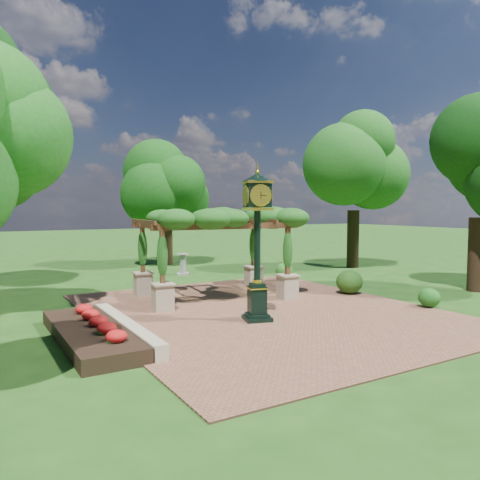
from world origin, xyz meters
TOP-DOWN VIEW (x-y plane):
  - ground at (0.00, 0.00)m, footprint 120.00×120.00m
  - brick_plaza at (0.00, 1.00)m, footprint 10.00×12.00m
  - border_wall at (-4.60, 0.50)m, footprint 0.35×5.00m
  - flower_bed at (-5.50, 0.50)m, footprint 1.50×5.00m
  - pedestal_clock at (-0.86, 0.08)m, footprint 1.07×1.07m
  - pergola at (-0.30, 3.85)m, footprint 5.64×3.87m
  - sundial at (1.10, 9.85)m, footprint 0.76×0.76m
  - shrub_front at (4.98, -1.31)m, footprint 0.74×0.74m
  - shrub_mid at (4.44, 1.83)m, footprint 1.15×1.15m
  - shrub_back at (4.46, 6.06)m, footprint 1.06×1.06m
  - tree_north at (2.02, 14.19)m, footprint 3.60×3.60m
  - tree_east_far at (10.32, 7.70)m, footprint 4.03×4.03m
  - tree_east_near at (9.25, -0.18)m, footprint 3.99×3.99m

SIDE VIEW (x-z plane):
  - ground at x=0.00m, z-range 0.00..0.00m
  - brick_plaza at x=0.00m, z-range 0.00..0.04m
  - flower_bed at x=-5.50m, z-range 0.00..0.36m
  - border_wall at x=-4.60m, z-range 0.00..0.40m
  - shrub_front at x=4.98m, z-range 0.04..0.67m
  - shrub_back at x=4.46m, z-range 0.04..0.77m
  - sundial at x=1.10m, z-range -0.06..0.99m
  - shrub_mid at x=4.44m, z-range 0.04..0.94m
  - pedestal_clock at x=-0.86m, z-range 0.43..4.77m
  - pergola at x=-0.30m, z-range 1.08..4.42m
  - tree_north at x=2.02m, z-range 1.26..8.12m
  - tree_east_near at x=9.25m, z-range 1.40..8.91m
  - tree_east_far at x=10.32m, z-range 1.51..9.64m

